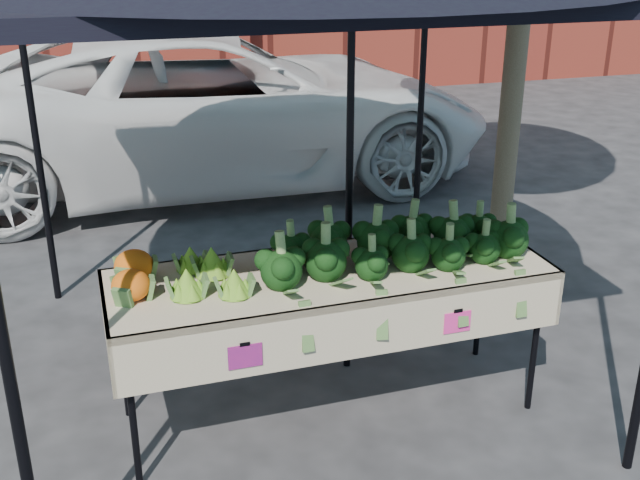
{
  "coord_description": "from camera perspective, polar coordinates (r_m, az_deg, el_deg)",
  "views": [
    {
      "loc": [
        -1.33,
        -3.72,
        2.67
      ],
      "look_at": [
        -0.2,
        0.15,
        1.0
      ],
      "focal_mm": 43.98,
      "sensor_mm": 36.0,
      "label": 1
    }
  ],
  "objects": [
    {
      "name": "broccoli_heap",
      "position": [
        4.31,
        5.26,
        0.06
      ],
      "size": [
        1.54,
        0.57,
        0.27
      ],
      "primitive_type": "ellipsoid",
      "color": "black",
      "rests_on": "table"
    },
    {
      "name": "canopy",
      "position": [
        4.52,
        -2.38,
        5.77
      ],
      "size": [
        3.16,
        3.16,
        2.74
      ],
      "primitive_type": null,
      "color": "black",
      "rests_on": "ground"
    },
    {
      "name": "romanesco_cluster",
      "position": [
        4.09,
        -8.33,
        -1.82
      ],
      "size": [
        0.43,
        0.57,
        0.2
      ],
      "primitive_type": "ellipsoid",
      "color": "#7CBE2F",
      "rests_on": "table"
    },
    {
      "name": "ground",
      "position": [
        4.77,
        2.91,
        -11.58
      ],
      "size": [
        90.0,
        90.0,
        0.0
      ],
      "primitive_type": "plane",
      "color": "#262628"
    },
    {
      "name": "cauliflower_pair",
      "position": [
        4.1,
        -13.51,
        -2.34
      ],
      "size": [
        0.23,
        0.43,
        0.18
      ],
      "primitive_type": "ellipsoid",
      "color": "orange",
      "rests_on": "table"
    },
    {
      "name": "table",
      "position": [
        4.44,
        0.73,
        -7.54
      ],
      "size": [
        2.42,
        0.86,
        0.9
      ],
      "color": "beige",
      "rests_on": "ground"
    }
  ]
}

